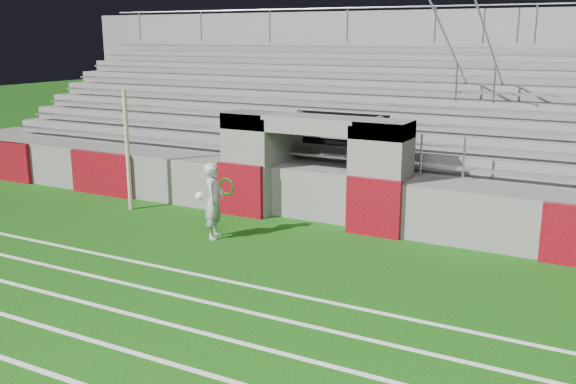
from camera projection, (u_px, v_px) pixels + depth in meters
The scene contains 6 objects.
ground at pixel (238, 262), 13.09m from camera, with size 90.00×90.00×0.00m, color #12470B.
field_post at pixel (128, 151), 16.68m from camera, with size 0.11×0.11×3.16m, color #B6AE87.
field_markings at pixel (42, 371), 8.80m from camera, with size 28.00×8.09×0.01m.
stadium_structure at pixel (377, 137), 19.56m from camera, with size 26.00×8.48×5.42m.
goalkeeper_with_ball at pixel (214, 201), 14.45m from camera, with size 0.69×0.73×1.74m.
hose_coil at pixel (228, 185), 16.40m from camera, with size 0.53×0.15×0.56m.
Camera 1 is at (6.73, -10.43, 4.49)m, focal length 40.00 mm.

